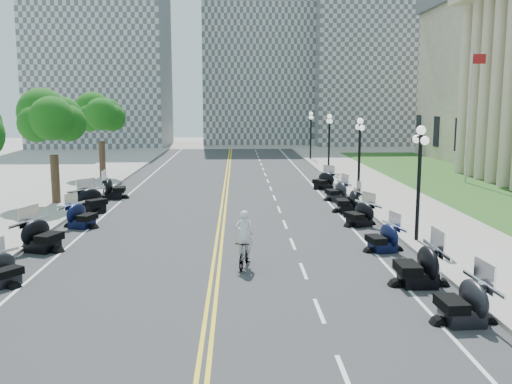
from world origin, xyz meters
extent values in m
plane|color=gray|center=(0.00, 0.00, 0.00)|extent=(160.00, 160.00, 0.00)
cube|color=#333335|center=(0.00, 10.00, 0.00)|extent=(16.00, 90.00, 0.01)
cube|color=yellow|center=(-0.12, 10.00, 0.01)|extent=(0.12, 90.00, 0.00)
cube|color=yellow|center=(0.12, 10.00, 0.01)|extent=(0.12, 90.00, 0.00)
cube|color=white|center=(6.40, 10.00, 0.01)|extent=(0.12, 90.00, 0.00)
cube|color=white|center=(-6.40, 10.00, 0.01)|extent=(0.12, 90.00, 0.00)
cube|color=white|center=(3.20, -8.00, 0.01)|extent=(0.12, 2.00, 0.00)
cube|color=white|center=(3.20, -4.00, 0.01)|extent=(0.12, 2.00, 0.00)
cube|color=white|center=(3.20, 0.00, 0.01)|extent=(0.12, 2.00, 0.00)
cube|color=white|center=(3.20, 4.00, 0.01)|extent=(0.12, 2.00, 0.00)
cube|color=white|center=(3.20, 8.00, 0.01)|extent=(0.12, 2.00, 0.00)
cube|color=white|center=(3.20, 12.00, 0.01)|extent=(0.12, 2.00, 0.00)
cube|color=white|center=(3.20, 16.00, 0.01)|extent=(0.12, 2.00, 0.00)
cube|color=white|center=(3.20, 20.00, 0.01)|extent=(0.12, 2.00, 0.00)
cube|color=white|center=(3.20, 24.00, 0.01)|extent=(0.12, 2.00, 0.00)
cube|color=white|center=(3.20, 28.00, 0.01)|extent=(0.12, 2.00, 0.00)
cube|color=white|center=(3.20, 32.00, 0.01)|extent=(0.12, 2.00, 0.00)
cube|color=white|center=(3.20, 36.00, 0.01)|extent=(0.12, 2.00, 0.00)
cube|color=white|center=(3.20, 40.00, 0.01)|extent=(0.12, 2.00, 0.00)
cube|color=white|center=(3.20, 44.00, 0.01)|extent=(0.12, 2.00, 0.00)
cube|color=white|center=(3.20, 48.00, 0.01)|extent=(0.12, 2.00, 0.00)
cube|color=white|center=(3.20, 52.00, 0.01)|extent=(0.12, 2.00, 0.00)
cube|color=#9E9991|center=(10.50, 10.00, 0.07)|extent=(5.00, 90.00, 0.15)
cube|color=#9E9991|center=(-10.50, 10.00, 0.07)|extent=(5.00, 90.00, 0.15)
cube|color=#356023|center=(17.50, 18.00, 0.05)|extent=(9.00, 60.00, 0.10)
cube|color=gray|center=(-18.00, 62.00, 13.00)|extent=(18.00, 14.00, 26.00)
cube|color=gray|center=(4.00, 68.00, 15.00)|extent=(16.00, 12.00, 30.00)
cube|color=gray|center=(22.00, 65.00, 11.00)|extent=(20.00, 14.00, 22.00)
imported|color=#A51414|center=(1.05, 0.51, 0.53)|extent=(0.85, 1.84, 1.07)
imported|color=white|center=(1.05, 0.51, 1.98)|extent=(0.66, 0.44, 1.82)
camera|label=1|loc=(0.80, -19.94, 6.07)|focal=40.00mm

